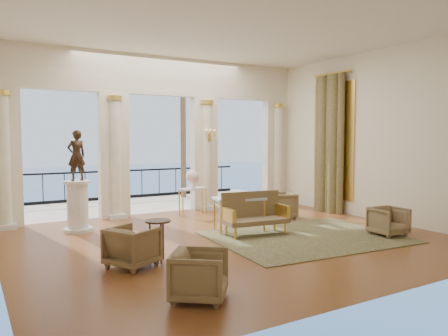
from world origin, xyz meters
TOP-DOWN VIEW (x-y plane):
  - floor at (0.00, 0.00)m, footprint 9.00×9.00m
  - room_walls at (0.00, -1.12)m, footprint 9.00×9.00m
  - arcade at (-0.00, 3.82)m, footprint 9.00×0.56m
  - terrace at (0.00, 5.80)m, footprint 10.00×3.60m
  - balustrade at (0.00, 7.40)m, footprint 9.00×0.06m
  - palm_tree at (2.00, 6.60)m, footprint 2.00×2.00m
  - sea at (0.00, 60.00)m, footprint 160.00×160.00m
  - curtain at (4.28, 1.50)m, footprint 0.33×1.40m
  - window_frame at (4.47, 1.50)m, footprint 0.04×1.60m
  - wall_sconce at (1.40, 3.51)m, footprint 0.30×0.11m
  - rug at (1.50, -0.72)m, footprint 4.22×3.40m
  - armchair_a at (-2.22, -2.80)m, footprint 0.97×0.98m
  - armchair_b at (3.22, -1.50)m, footprint 0.73×0.69m
  - armchair_c at (2.47, 1.43)m, footprint 0.95×0.97m
  - armchair_d at (-2.49, -0.86)m, footprint 0.96×0.98m
  - settee at (0.69, 0.14)m, footprint 1.51×0.78m
  - game_table at (0.59, 0.61)m, footprint 1.28×0.88m
  - pedestal at (-2.68, 2.47)m, footprint 0.65×0.65m
  - statue at (-2.68, 2.47)m, footprint 0.47×0.36m
  - console_table at (0.60, 3.05)m, footprint 0.87×0.49m
  - urn at (0.60, 3.05)m, footprint 0.37×0.37m
  - side_table at (-2.00, -0.78)m, footprint 0.45×0.45m

SIDE VIEW (x-z plane):
  - sea at x=0.00m, z-range -6.00..-6.00m
  - terrace at x=0.00m, z-range -0.10..0.00m
  - floor at x=0.00m, z-range 0.00..0.00m
  - rug at x=1.50m, z-range 0.00..0.02m
  - armchair_b at x=3.22m, z-range 0.00..0.71m
  - armchair_a at x=-2.22m, z-range 0.00..0.74m
  - armchair_d at x=-2.49m, z-range 0.00..0.76m
  - armchair_c at x=2.47m, z-range 0.00..0.78m
  - balustrade at x=0.00m, z-range -0.11..0.92m
  - settee at x=0.69m, z-range -0.01..0.96m
  - pedestal at x=-2.68m, z-range -0.02..1.17m
  - side_table at x=-2.00m, z-range 0.26..1.00m
  - console_table at x=0.60m, z-range 0.26..1.03m
  - game_table at x=0.59m, z-range 0.32..1.11m
  - urn at x=0.60m, z-range 0.81..1.31m
  - statue at x=-2.68m, z-range 1.20..2.37m
  - curtain at x=4.28m, z-range -0.03..4.06m
  - window_frame at x=4.47m, z-range 0.40..3.80m
  - wall_sconce at x=1.40m, z-range 2.06..2.40m
  - arcade at x=0.00m, z-range 0.33..4.83m
  - room_walls at x=0.00m, z-range -1.62..7.38m
  - palm_tree at x=2.00m, z-range 1.84..6.34m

